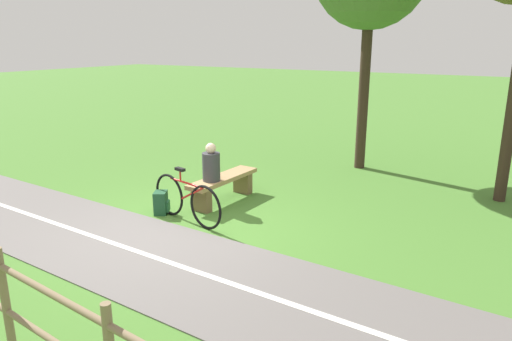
{
  "coord_description": "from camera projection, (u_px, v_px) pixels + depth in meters",
  "views": [
    {
      "loc": [
        5.51,
        4.79,
        3.03
      ],
      "look_at": [
        -1.02,
        0.9,
        0.92
      ],
      "focal_mm": 33.08,
      "sensor_mm": 36.0,
      "label": 1
    }
  ],
  "objects": [
    {
      "name": "bicycle",
      "position": [
        187.0,
        200.0,
        8.05
      ],
      "size": [
        0.4,
        1.7,
        0.93
      ],
      "rotation": [
        0.0,
        0.0,
        1.36
      ],
      "color": "black",
      "rests_on": "ground_plane"
    },
    {
      "name": "ground_plane",
      "position": [
        177.0,
        231.0,
        7.74
      ],
      "size": [
        80.0,
        80.0,
        0.0
      ],
      "primitive_type": "plane",
      "color": "#477A2D"
    },
    {
      "name": "person_seated",
      "position": [
        211.0,
        165.0,
        8.68
      ],
      "size": [
        0.35,
        0.35,
        0.71
      ],
      "rotation": [
        0.0,
        0.0,
        -0.05
      ],
      "color": "#38383D",
      "rests_on": "bench"
    },
    {
      "name": "bench",
      "position": [
        223.0,
        184.0,
        9.08
      ],
      "size": [
        1.76,
        0.5,
        0.51
      ],
      "rotation": [
        0.0,
        0.0,
        -0.05
      ],
      "color": "#A88456",
      "rests_on": "ground_plane"
    },
    {
      "name": "backpack",
      "position": [
        161.0,
        203.0,
        8.46
      ],
      "size": [
        0.35,
        0.34,
        0.41
      ],
      "rotation": [
        0.0,
        0.0,
        0.53
      ],
      "color": "#1E4C2D",
      "rests_on": "ground_plane"
    }
  ]
}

